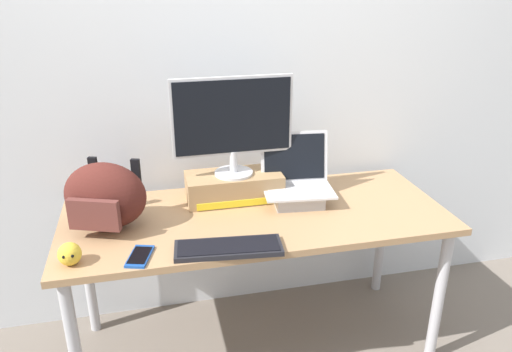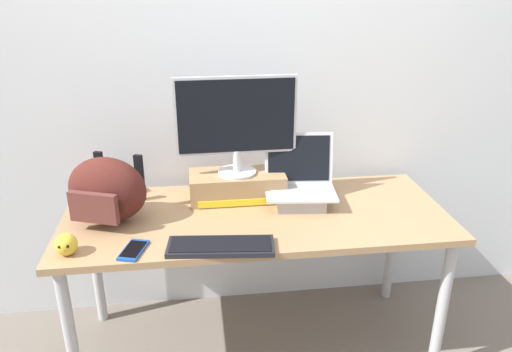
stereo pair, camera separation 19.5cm
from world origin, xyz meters
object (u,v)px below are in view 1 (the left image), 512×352
Objects in this scene: desktop_monitor at (233,122)px; coffee_mug at (113,190)px; external_keyboard at (228,248)px; plush_toy at (70,254)px; messenger_backpack at (105,196)px; toner_box_yellow at (234,186)px; cell_phone at (140,256)px; open_laptop at (297,189)px.

desktop_monitor is 4.35× the size of coffee_mug.
external_keyboard is 0.73m from coffee_mug.
desktop_monitor reaches higher than plush_toy.
coffee_mug is 0.56m from plush_toy.
external_keyboard is at bearing -13.50° from messenger_backpack.
messenger_backpack is (-0.46, 0.31, 0.13)m from external_keyboard.
messenger_backpack is at bearing -165.10° from toner_box_yellow.
messenger_backpack is at bearing 130.49° from cell_phone.
coffee_mug is (-0.56, 0.12, -0.01)m from toner_box_yellow.
messenger_backpack is at bearing -92.51° from coffee_mug.
open_laptop is 0.54m from external_keyboard.
plush_toy is (-0.69, -0.42, -0.02)m from toner_box_yellow.
cell_phone is at bearing -136.60° from desktop_monitor.
external_keyboard is 0.59m from plush_toy.
desktop_monitor reaches higher than open_laptop.
coffee_mug reaches higher than plush_toy.
open_laptop is 2.71× the size of coffee_mug.
cell_phone is at bearing -78.40° from coffee_mug.
cell_phone is (-0.44, -0.43, -0.06)m from toner_box_yellow.
toner_box_yellow is at bearing 34.99° from messenger_backpack.
plush_toy is at bearing -94.43° from messenger_backpack.
open_laptop is at bearing 24.04° from messenger_backpack.
open_laptop reaches higher than external_keyboard.
desktop_monitor reaches higher than messenger_backpack.
toner_box_yellow reaches higher than plush_toy.
messenger_backpack is (-0.57, -0.15, 0.08)m from toner_box_yellow.
desktop_monitor is 0.43m from open_laptop.
toner_box_yellow is 1.04× the size of external_keyboard.
external_keyboard is 3.40× the size of coffee_mug.
external_keyboard is 0.57m from messenger_backpack.
toner_box_yellow is 1.30× the size of open_laptop.
toner_box_yellow is at bearing 90.30° from desktop_monitor.
open_laptop is 0.86× the size of messenger_backpack.
open_laptop is 0.80m from cell_phone.
coffee_mug reaches higher than external_keyboard.
open_laptop is at bearing 18.71° from plush_toy.
desktop_monitor is 3.27× the size of cell_phone.
messenger_backpack is (-0.57, -0.15, -0.24)m from desktop_monitor.
open_laptop reaches higher than messenger_backpack.
toner_box_yellow is 1.12× the size of messenger_backpack.
external_keyboard is at bearing 12.62° from cell_phone.
cell_phone is (-0.34, 0.02, -0.01)m from external_keyboard.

